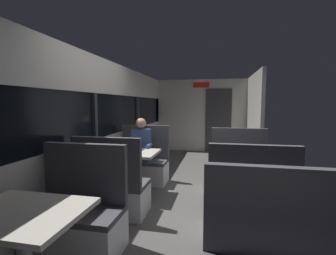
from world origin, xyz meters
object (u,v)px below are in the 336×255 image
object	(u,v)px
dining_table_near_window	(23,224)
bench_near_window_facing_entry	(78,219)
bench_mid_window_facing_entry	(143,165)
dining_table_rear_aisle	(244,166)
dining_table_mid_window	(130,158)
seated_passenger	(142,156)
bench_rear_aisle_facing_end	(250,208)
bench_rear_aisle_facing_entry	(239,174)
bench_mid_window_facing_end	(112,191)

from	to	relation	value
dining_table_near_window	bench_near_window_facing_entry	xyz separation A→B (m)	(0.00, 0.70, -0.31)
bench_mid_window_facing_entry	dining_table_rear_aisle	xyz separation A→B (m)	(1.79, -0.90, 0.31)
dining_table_rear_aisle	dining_table_mid_window	bearing A→B (deg)	173.62
bench_mid_window_facing_entry	seated_passenger	xyz separation A→B (m)	(0.00, -0.07, 0.21)
dining_table_mid_window	bench_mid_window_facing_entry	size ratio (longest dim) A/B	0.82
dining_table_rear_aisle	bench_rear_aisle_facing_end	xyz separation A→B (m)	(0.00, -0.70, -0.31)
bench_near_window_facing_entry	bench_rear_aisle_facing_entry	world-z (taller)	same
seated_passenger	bench_near_window_facing_entry	bearing A→B (deg)	-90.00
dining_table_near_window	bench_mid_window_facing_end	bearing A→B (deg)	90.00
bench_rear_aisle_facing_end	seated_passenger	distance (m)	2.36
dining_table_near_window	bench_rear_aisle_facing_entry	size ratio (longest dim) A/B	0.82
bench_near_window_facing_entry	bench_mid_window_facing_entry	xyz separation A→B (m)	(0.00, 2.23, 0.00)
bench_mid_window_facing_entry	seated_passenger	world-z (taller)	seated_passenger
dining_table_rear_aisle	bench_rear_aisle_facing_entry	world-z (taller)	bench_rear_aisle_facing_entry
dining_table_near_window	bench_rear_aisle_facing_entry	distance (m)	3.28
dining_table_mid_window	bench_rear_aisle_facing_entry	size ratio (longest dim) A/B	0.82
dining_table_mid_window	dining_table_near_window	bearing A→B (deg)	-90.00
bench_mid_window_facing_entry	bench_rear_aisle_facing_end	size ratio (longest dim) A/B	1.00
dining_table_near_window	dining_table_rear_aisle	distance (m)	2.71
dining_table_mid_window	bench_mid_window_facing_end	distance (m)	0.77
bench_mid_window_facing_end	bench_rear_aisle_facing_entry	size ratio (longest dim) A/B	1.00
bench_mid_window_facing_end	bench_rear_aisle_facing_end	bearing A→B (deg)	-6.38
bench_mid_window_facing_end	bench_mid_window_facing_entry	xyz separation A→B (m)	(0.00, 1.40, 0.00)
bench_near_window_facing_entry	bench_rear_aisle_facing_entry	distance (m)	2.71
dining_table_mid_window	dining_table_rear_aisle	world-z (taller)	same
dining_table_near_window	dining_table_mid_window	distance (m)	2.23
dining_table_mid_window	bench_rear_aisle_facing_entry	xyz separation A→B (m)	(1.79, 0.50, -0.31)
bench_rear_aisle_facing_end	bench_mid_window_facing_end	bearing A→B (deg)	173.62
seated_passenger	bench_mid_window_facing_end	bearing A→B (deg)	-90.00
dining_table_near_window	bench_mid_window_facing_entry	size ratio (longest dim) A/B	0.82
bench_mid_window_facing_end	bench_mid_window_facing_entry	bearing A→B (deg)	90.00
bench_mid_window_facing_entry	bench_rear_aisle_facing_end	bearing A→B (deg)	-41.77
bench_mid_window_facing_entry	dining_table_near_window	bearing A→B (deg)	-90.00
bench_rear_aisle_facing_end	dining_table_mid_window	bearing A→B (deg)	153.32
bench_near_window_facing_entry	bench_rear_aisle_facing_entry	bearing A→B (deg)	48.66
bench_mid_window_facing_entry	bench_rear_aisle_facing_entry	world-z (taller)	same
bench_mid_window_facing_entry	bench_rear_aisle_facing_end	xyz separation A→B (m)	(1.79, -1.60, 0.00)
bench_mid_window_facing_end	dining_table_rear_aisle	size ratio (longest dim) A/B	1.22
bench_near_window_facing_entry	dining_table_rear_aisle	xyz separation A→B (m)	(1.79, 1.34, 0.31)
dining_table_rear_aisle	bench_rear_aisle_facing_end	size ratio (longest dim) A/B	0.82
bench_mid_window_facing_entry	bench_near_window_facing_entry	bearing A→B (deg)	-90.00
bench_near_window_facing_entry	bench_mid_window_facing_end	world-z (taller)	same
dining_table_mid_window	dining_table_rear_aisle	bearing A→B (deg)	-6.38
bench_near_window_facing_entry	seated_passenger	distance (m)	2.17
bench_near_window_facing_entry	seated_passenger	bearing A→B (deg)	90.00
dining_table_rear_aisle	bench_rear_aisle_facing_entry	xyz separation A→B (m)	(0.00, 0.70, -0.31)
dining_table_near_window	bench_rear_aisle_facing_end	world-z (taller)	bench_rear_aisle_facing_end
dining_table_rear_aisle	bench_rear_aisle_facing_end	bearing A→B (deg)	-90.00
dining_table_near_window	bench_mid_window_facing_entry	world-z (taller)	bench_mid_window_facing_entry
bench_near_window_facing_entry	dining_table_mid_window	size ratio (longest dim) A/B	1.22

